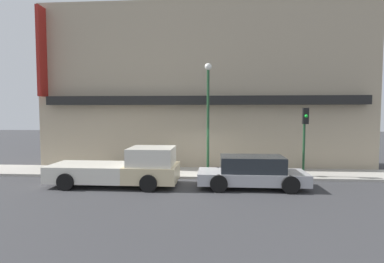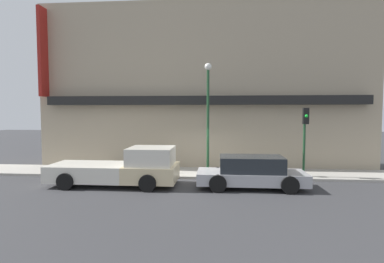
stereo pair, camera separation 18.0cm
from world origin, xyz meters
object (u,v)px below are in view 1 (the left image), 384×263
pickup_truck (124,169)px  traffic_light (305,129)px  parked_car (252,172)px  fire_hydrant (244,170)px  street_lamp (208,106)px

pickup_truck → traffic_light: 9.01m
parked_car → fire_hydrant: size_ratio=7.78×
street_lamp → pickup_truck: bearing=-148.9°
fire_hydrant → street_lamp: bearing=172.0°
fire_hydrant → street_lamp: size_ratio=0.11×
pickup_truck → street_lamp: (3.79, 2.29, 2.91)m
pickup_truck → traffic_light: traffic_light is taller
parked_car → street_lamp: 4.26m
pickup_truck → parked_car: size_ratio=1.22×
parked_car → street_lamp: (-1.98, 2.29, 2.99)m
traffic_light → parked_car: bearing=-144.6°
fire_hydrant → street_lamp: 3.76m
fire_hydrant → traffic_light: traffic_light is taller
pickup_truck → fire_hydrant: 6.01m
fire_hydrant → pickup_truck: bearing=-160.3°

